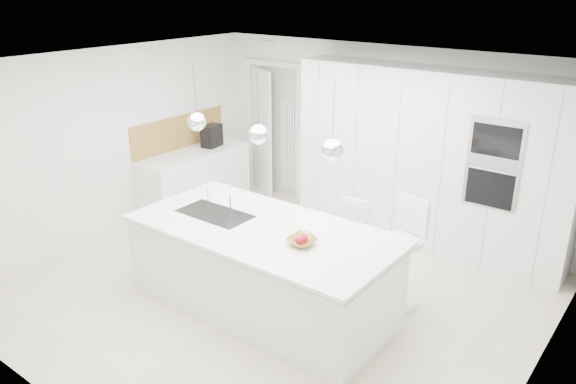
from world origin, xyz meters
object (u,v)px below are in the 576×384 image
Objects in this scene: fruit_bowl at (302,242)px; espresso_machine at (212,136)px; bar_stool_right at (404,255)px; island_base at (261,269)px; bar_stool_left at (347,247)px.

fruit_bowl is 0.83× the size of espresso_machine.
island_base is at bearing -128.49° from bar_stool_right.
fruit_bowl reaches higher than island_base.
bar_stool_right is at bearing -23.38° from espresso_machine.
bar_stool_left is at bearing 91.68° from fruit_bowl.
bar_stool_right reaches higher than island_base.
bar_stool_left is (3.06, -1.02, -0.55)m from espresso_machine.
espresso_machine reaches higher than bar_stool_left.
bar_stool_right reaches higher than bar_stool_left.
island_base is 8.31× the size of espresso_machine.
island_base is at bearing 175.63° from fruit_bowl.
bar_stool_left is (0.53, 0.85, 0.09)m from island_base.
island_base is 2.37× the size of bar_stool_right.
bar_stool_right is at bearing 37.68° from island_base.
island_base is 1.01m from bar_stool_left.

